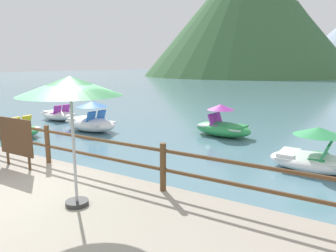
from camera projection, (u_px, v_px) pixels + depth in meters
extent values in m
plane|color=slate|center=(319.00, 87.00, 39.26)|extent=(200.00, 200.00, 0.00)
cylinder|color=brown|center=(48.00, 144.00, 7.89)|extent=(0.12, 0.12, 0.95)
cylinder|color=brown|center=(163.00, 167.00, 6.13)|extent=(0.12, 0.12, 0.95)
cylinder|color=brown|center=(97.00, 140.00, 6.94)|extent=(23.80, 0.07, 0.07)
cylinder|color=brown|center=(98.00, 156.00, 7.02)|extent=(23.80, 0.07, 0.07)
cube|color=silver|center=(16.00, 137.00, 7.48)|extent=(1.10, 0.06, 0.80)
cube|color=#4C331E|center=(16.00, 137.00, 7.47)|extent=(1.18, 0.05, 0.88)
cylinder|color=#4C331E|center=(8.00, 158.00, 7.80)|extent=(0.06, 0.06, 0.35)
cylinder|color=#4C331E|center=(30.00, 163.00, 7.38)|extent=(0.06, 0.06, 0.35)
cylinder|color=#B2B2B7|center=(74.00, 150.00, 5.39)|extent=(0.05, 0.05, 2.00)
cone|color=#338E4C|center=(70.00, 86.00, 5.18)|extent=(1.70, 1.70, 0.32)
cylinder|color=#333333|center=(77.00, 203.00, 5.57)|extent=(0.40, 0.40, 0.08)
ellipsoid|color=green|center=(16.00, 130.00, 12.71)|extent=(2.30, 1.33, 0.47)
cube|color=silver|center=(16.00, 128.00, 12.70)|extent=(1.80, 1.09, 0.06)
cube|color=yellow|center=(24.00, 125.00, 12.82)|extent=(0.41, 0.41, 0.08)
cube|color=yellow|center=(26.00, 120.00, 12.68)|extent=(0.21, 0.40, 0.43)
cube|color=yellow|center=(12.00, 128.00, 12.38)|extent=(0.41, 0.41, 0.08)
cube|color=yellow|center=(14.00, 122.00, 12.25)|extent=(0.21, 0.40, 0.43)
cube|color=green|center=(6.00, 125.00, 13.00)|extent=(0.52, 0.91, 0.12)
ellipsoid|color=white|center=(91.00, 124.00, 13.63)|extent=(2.70, 1.60, 0.59)
cube|color=silver|center=(91.00, 122.00, 13.61)|extent=(2.11, 1.30, 0.06)
cube|color=blue|center=(99.00, 120.00, 13.69)|extent=(0.44, 0.44, 0.08)
cube|color=blue|center=(101.00, 115.00, 13.54)|extent=(0.24, 0.42, 0.43)
cube|color=blue|center=(89.00, 121.00, 13.26)|extent=(0.44, 0.44, 0.08)
cube|color=blue|center=(91.00, 117.00, 13.12)|extent=(0.24, 0.42, 0.43)
cube|color=white|center=(80.00, 119.00, 14.01)|extent=(0.65, 1.00, 0.12)
cone|color=blue|center=(92.00, 104.00, 13.38)|extent=(1.41, 1.41, 0.22)
ellipsoid|color=white|center=(311.00, 162.00, 8.58)|extent=(2.21, 1.41, 0.48)
cube|color=silver|center=(312.00, 159.00, 8.56)|extent=(1.73, 1.15, 0.06)
cube|color=#339956|center=(320.00, 155.00, 8.68)|extent=(0.41, 0.41, 0.08)
cube|color=#339956|center=(328.00, 148.00, 8.54)|extent=(0.22, 0.41, 0.43)
cube|color=#339956|center=(317.00, 160.00, 8.24)|extent=(0.41, 0.41, 0.08)
cube|color=#339956|center=(325.00, 153.00, 8.10)|extent=(0.22, 0.41, 0.43)
cube|color=white|center=(289.00, 153.00, 8.87)|extent=(0.51, 0.95, 0.12)
cone|color=#339956|center=(319.00, 131.00, 8.35)|extent=(1.32, 1.32, 0.22)
ellipsoid|color=green|center=(223.00, 129.00, 12.61)|extent=(2.49, 1.42, 0.58)
cube|color=silver|center=(223.00, 127.00, 12.59)|extent=(1.95, 1.15, 0.06)
cube|color=purple|center=(216.00, 125.00, 12.52)|extent=(0.45, 0.45, 0.08)
cube|color=purple|center=(212.00, 119.00, 12.59)|extent=(0.26, 0.42, 0.43)
cube|color=purple|center=(222.00, 123.00, 12.86)|extent=(0.45, 0.45, 0.08)
cube|color=purple|center=(218.00, 118.00, 12.93)|extent=(0.26, 0.42, 0.43)
cube|color=green|center=(238.00, 127.00, 12.18)|extent=(0.62, 0.85, 0.12)
cone|color=purple|center=(221.00, 107.00, 12.52)|extent=(1.20, 1.20, 0.22)
ellipsoid|color=white|center=(58.00, 115.00, 16.30)|extent=(2.23, 1.45, 0.46)
cube|color=silver|center=(58.00, 114.00, 16.28)|extent=(1.75, 1.18, 0.06)
cube|color=purple|center=(64.00, 112.00, 16.36)|extent=(0.44, 0.44, 0.08)
cube|color=purple|center=(66.00, 108.00, 16.20)|extent=(0.25, 0.42, 0.43)
cube|color=purple|center=(56.00, 113.00, 15.98)|extent=(0.44, 0.44, 0.08)
cube|color=purple|center=(57.00, 109.00, 15.83)|extent=(0.25, 0.42, 0.43)
cube|color=white|center=(52.00, 112.00, 16.62)|extent=(0.56, 0.89, 0.12)
cone|color=#386038|center=(248.00, 13.00, 74.41)|extent=(48.62, 48.62, 28.83)
cone|color=#386038|center=(295.00, 39.00, 75.50)|extent=(26.74, 26.74, 17.30)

